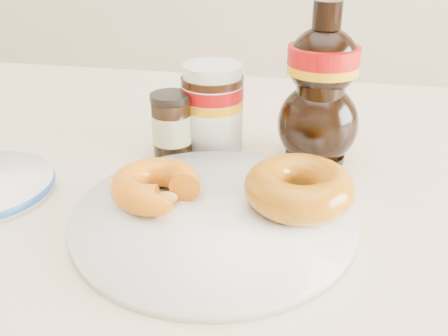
% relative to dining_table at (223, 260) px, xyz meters
% --- Properties ---
extents(dining_table, '(1.40, 0.90, 0.75)m').
position_rel_dining_table_xyz_m(dining_table, '(0.00, 0.00, 0.00)').
color(dining_table, beige).
rests_on(dining_table, ground).
extents(plate, '(0.27, 0.27, 0.01)m').
position_rel_dining_table_xyz_m(plate, '(0.00, -0.05, 0.09)').
color(plate, white).
rests_on(plate, dining_table).
extents(donut_bitten, '(0.10, 0.10, 0.03)m').
position_rel_dining_table_xyz_m(donut_bitten, '(-0.06, -0.04, 0.11)').
color(donut_bitten, orange).
rests_on(donut_bitten, plate).
extents(donut_whole, '(0.13, 0.13, 0.04)m').
position_rel_dining_table_xyz_m(donut_whole, '(0.08, -0.02, 0.12)').
color(donut_whole, '#AC5E0B').
rests_on(donut_whole, plate).
extents(nutella_jar, '(0.08, 0.08, 0.11)m').
position_rel_dining_table_xyz_m(nutella_jar, '(-0.04, 0.13, 0.14)').
color(nutella_jar, white).
rests_on(nutella_jar, dining_table).
extents(syrup_bottle, '(0.11, 0.09, 0.19)m').
position_rel_dining_table_xyz_m(syrup_bottle, '(0.09, 0.12, 0.18)').
color(syrup_bottle, black).
rests_on(syrup_bottle, dining_table).
extents(dark_jar, '(0.05, 0.05, 0.08)m').
position_rel_dining_table_xyz_m(dark_jar, '(-0.08, 0.09, 0.12)').
color(dark_jar, black).
rests_on(dark_jar, dining_table).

